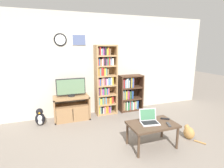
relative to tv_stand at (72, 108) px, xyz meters
The scene contains 12 objects.
ground_plane 1.92m from the tv_stand, 70.34° to the right, with size 18.00×18.00×0.00m, color gray.
wall_back 1.23m from the tv_stand, 24.80° to the left, with size 6.85×0.09×2.60m.
tv_stand is the anchor object (origin of this frame).
television 0.52m from the tv_stand, 76.21° to the left, with size 0.70×0.18×0.44m.
bookshelf_tall 1.08m from the tv_stand, ahead, with size 0.55×0.32×1.82m.
bookshelf_short 1.62m from the tv_stand, ahead, with size 0.66×0.31×1.01m.
coffee_table 2.10m from the tv_stand, 54.91° to the right, with size 0.85×0.53×0.45m.
laptop 2.05m from the tv_stand, 55.14° to the right, with size 0.35×0.31×0.24m.
remote_near_laptop 2.37m from the tv_stand, 52.56° to the right, with size 0.09×0.17×0.02m.
remote_far_from_laptop 2.25m from the tv_stand, 47.05° to the right, with size 0.16×0.12×0.02m.
cat 2.69m from the tv_stand, 40.16° to the right, with size 0.26×0.42×0.28m.
penguin_figurine 0.75m from the tv_stand, behind, with size 0.22×0.20×0.40m.
Camera 1 is at (-1.08, -2.41, 1.79)m, focal length 28.00 mm.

